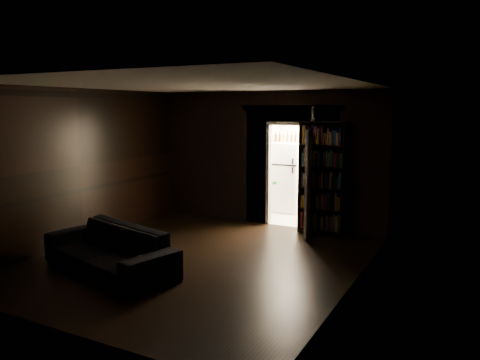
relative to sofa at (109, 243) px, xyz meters
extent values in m
plane|color=black|center=(0.88, 1.06, -0.45)|extent=(5.50, 5.50, 0.00)
cube|color=black|center=(-0.35, 3.86, 0.95)|extent=(2.55, 0.10, 2.80)
cube|color=black|center=(2.60, 3.86, 0.95)|extent=(1.55, 0.10, 2.80)
cube|color=black|center=(1.38, 3.86, 2.00)|extent=(0.90, 0.10, 0.70)
cube|color=black|center=(-1.62, 1.06, 0.95)|extent=(0.02, 5.50, 2.80)
cube|color=black|center=(3.38, 1.06, 0.95)|extent=(0.02, 5.50, 2.80)
cube|color=black|center=(0.88, -1.69, 0.95)|extent=(5.00, 0.02, 2.80)
cube|color=beige|center=(0.88, 1.06, 2.35)|extent=(5.00, 5.50, 0.02)
cube|color=white|center=(1.38, 3.80, 0.60)|extent=(1.04, 0.06, 2.17)
cube|color=beige|center=(1.38, 4.71, -0.50)|extent=(2.20, 1.80, 0.10)
cube|color=white|center=(1.38, 5.56, 0.75)|extent=(2.20, 0.10, 2.40)
cube|color=white|center=(0.33, 4.71, 0.75)|extent=(0.10, 1.60, 2.40)
cube|color=white|center=(2.43, 4.71, 0.75)|extent=(0.10, 1.60, 2.40)
cube|color=white|center=(1.38, 4.71, 2.00)|extent=(2.20, 1.80, 0.10)
cube|color=#CB6D77|center=(1.38, 5.50, 1.77)|extent=(2.00, 0.04, 0.26)
imported|color=black|center=(0.00, 0.00, 0.00)|extent=(2.51, 1.57, 0.90)
cube|color=black|center=(2.13, 3.65, 0.65)|extent=(0.92, 0.37, 2.20)
cube|color=white|center=(0.78, 5.17, 0.38)|extent=(0.88, 0.84, 1.65)
cube|color=white|center=(1.94, 3.37, 0.58)|extent=(0.23, 0.84, 2.05)
cube|color=white|center=(1.88, 3.72, 1.89)|extent=(0.11, 0.11, 0.28)
cube|color=black|center=(0.73, 5.16, 1.34)|extent=(0.67, 0.12, 0.27)
camera|label=1|loc=(4.88, -5.09, 1.99)|focal=35.00mm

